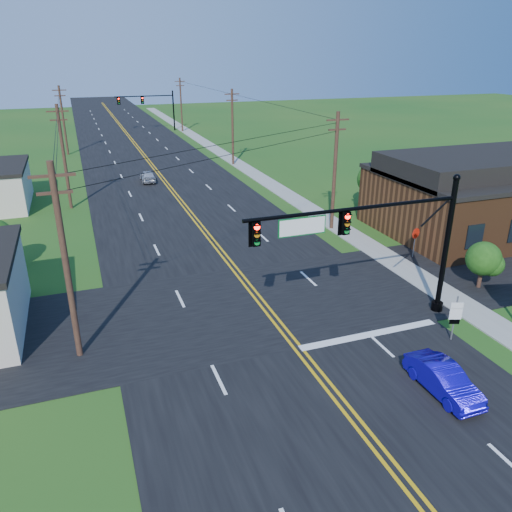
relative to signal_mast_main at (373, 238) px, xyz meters
name	(u,v)px	position (x,y,z in m)	size (l,w,h in m)	color
ground	(377,455)	(-4.34, -8.00, -4.75)	(260.00, 260.00, 0.00)	#194D16
road_main	(152,167)	(-4.34, 42.00, -4.73)	(16.00, 220.00, 0.04)	black
road_cross	(259,303)	(-4.34, 4.00, -4.73)	(70.00, 10.00, 0.04)	black
sidewalk	(261,178)	(6.16, 32.00, -4.71)	(2.00, 160.00, 0.08)	gray
signal_mast_main	(373,238)	(0.00, 0.00, 0.00)	(11.30, 0.60, 7.48)	black
signal_mast_far	(148,105)	(0.10, 72.00, -0.20)	(10.98, 0.60, 7.48)	black
brick_building	(476,201)	(15.66, 10.00, -2.40)	(14.20, 11.20, 4.70)	#542F18
utility_pole_left_a	(65,261)	(-13.84, 2.00, -0.03)	(1.80, 0.28, 9.00)	#352018
utility_pole_left_b	(64,155)	(-13.84, 27.00, -0.03)	(1.80, 0.28, 9.00)	#352018
utility_pole_left_c	(63,119)	(-13.84, 54.00, -0.03)	(1.80, 0.28, 9.00)	#352018
utility_pole_right_a	(335,170)	(5.46, 14.00, -0.03)	(1.80, 0.28, 9.00)	#352018
utility_pole_right_b	(233,126)	(5.46, 40.00, -0.03)	(1.80, 0.28, 9.00)	#352018
utility_pole_right_c	(181,104)	(5.46, 70.00, -0.03)	(1.80, 0.28, 9.00)	#352018
tree_right_back	(374,179)	(11.66, 18.00, -2.15)	(3.00, 3.00, 4.10)	#352018
shrub_corner	(483,259)	(8.66, 1.50, -2.90)	(2.00, 2.00, 2.86)	#352018
blue_car	(443,380)	(0.04, -5.89, -4.14)	(1.29, 3.71, 1.22)	#1208B4
distant_car	(148,176)	(-5.88, 34.49, -4.14)	(1.45, 3.61, 1.23)	#B6B6BC
route_sign	(455,315)	(3.16, -2.74, -3.37)	(0.57, 0.23, 2.37)	slate
stop_sign	(415,236)	(7.84, 6.73, -3.21)	(0.74, 0.27, 2.14)	slate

